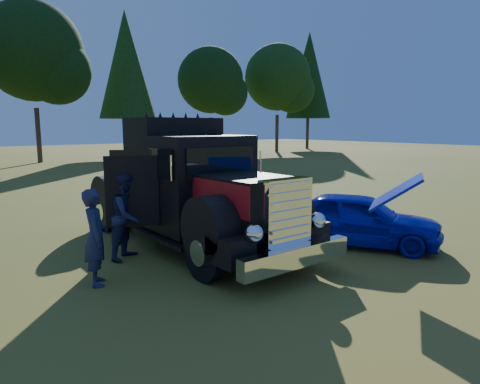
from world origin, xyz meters
name	(u,v)px	position (x,y,z in m)	size (l,w,h in m)	color
ground	(241,293)	(0.00, 0.00, 0.00)	(120.00, 120.00, 0.00)	#375218
diamond_t_truck	(193,193)	(0.92, 2.94, 1.28)	(3.28, 7.16, 3.00)	black
hotrod_coupe	(359,219)	(4.03, 0.59, 0.64)	(3.21, 4.18, 1.89)	#19079A
spectator_near	(96,237)	(-1.76, 1.91, 0.87)	(0.63, 0.42, 1.73)	navy
spectator_far	(128,216)	(-0.67, 3.04, 0.93)	(0.90, 0.70, 1.85)	navy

